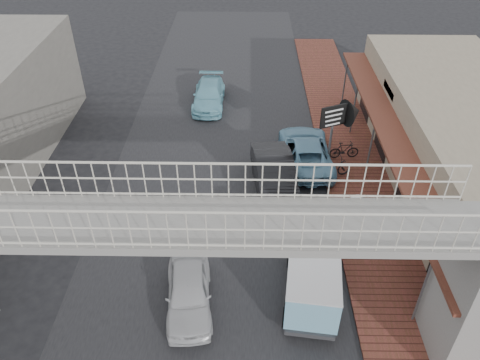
{
  "coord_description": "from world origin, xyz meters",
  "views": [
    {
      "loc": [
        1.33,
        -12.74,
        13.09
      ],
      "look_at": [
        1.09,
        2.33,
        1.8
      ],
      "focal_mm": 35.0,
      "sensor_mm": 36.0,
      "label": 1
    }
  ],
  "objects_px": {
    "angkot_van": "(313,274)",
    "arrow_sign": "(351,113)",
    "dark_sedan": "(275,176)",
    "motorcycle_near": "(332,168)",
    "angkot_far": "(209,95)",
    "street_clock": "(357,206)",
    "angkot_curb": "(306,151)",
    "motorcycle_far": "(344,150)",
    "white_hatchback": "(189,291)"
  },
  "relations": [
    {
      "from": "motorcycle_far",
      "to": "arrow_sign",
      "type": "height_order",
      "value": "arrow_sign"
    },
    {
      "from": "angkot_far",
      "to": "motorcycle_far",
      "type": "bearing_deg",
      "value": -38.28
    },
    {
      "from": "angkot_van",
      "to": "motorcycle_near",
      "type": "bearing_deg",
      "value": 83.61
    },
    {
      "from": "dark_sedan",
      "to": "arrow_sign",
      "type": "height_order",
      "value": "arrow_sign"
    },
    {
      "from": "white_hatchback",
      "to": "angkot_van",
      "type": "distance_m",
      "value": 4.22
    },
    {
      "from": "motorcycle_far",
      "to": "street_clock",
      "type": "height_order",
      "value": "street_clock"
    },
    {
      "from": "angkot_curb",
      "to": "motorcycle_near",
      "type": "relative_size",
      "value": 2.75
    },
    {
      "from": "dark_sedan",
      "to": "white_hatchback",
      "type": "bearing_deg",
      "value": -122.57
    },
    {
      "from": "white_hatchback",
      "to": "angkot_curb",
      "type": "bearing_deg",
      "value": 55.02
    },
    {
      "from": "angkot_far",
      "to": "motorcycle_near",
      "type": "height_order",
      "value": "angkot_far"
    },
    {
      "from": "dark_sedan",
      "to": "motorcycle_far",
      "type": "distance_m",
      "value": 4.38
    },
    {
      "from": "white_hatchback",
      "to": "motorcycle_near",
      "type": "xyz_separation_m",
      "value": [
        5.87,
        7.37,
        -0.06
      ]
    },
    {
      "from": "angkot_curb",
      "to": "angkot_far",
      "type": "distance_m",
      "value": 7.87
    },
    {
      "from": "dark_sedan",
      "to": "street_clock",
      "type": "bearing_deg",
      "value": -58.5
    },
    {
      "from": "angkot_curb",
      "to": "white_hatchback",
      "type": "bearing_deg",
      "value": 59.14
    },
    {
      "from": "angkot_far",
      "to": "motorcycle_far",
      "type": "relative_size",
      "value": 2.93
    },
    {
      "from": "motorcycle_far",
      "to": "street_clock",
      "type": "distance_m",
      "value": 6.44
    },
    {
      "from": "white_hatchback",
      "to": "angkot_far",
      "type": "relative_size",
      "value": 0.87
    },
    {
      "from": "angkot_curb",
      "to": "angkot_far",
      "type": "bearing_deg",
      "value": -51.51
    },
    {
      "from": "motorcycle_near",
      "to": "arrow_sign",
      "type": "xyz_separation_m",
      "value": [
        0.7,
        0.97,
        2.34
      ]
    },
    {
      "from": "street_clock",
      "to": "angkot_curb",
      "type": "bearing_deg",
      "value": 104.5
    },
    {
      "from": "motorcycle_far",
      "to": "angkot_curb",
      "type": "bearing_deg",
      "value": 93.19
    },
    {
      "from": "angkot_far",
      "to": "street_clock",
      "type": "distance_m",
      "value": 13.51
    },
    {
      "from": "white_hatchback",
      "to": "dark_sedan",
      "type": "distance_m",
      "value": 7.11
    },
    {
      "from": "angkot_far",
      "to": "arrow_sign",
      "type": "height_order",
      "value": "arrow_sign"
    },
    {
      "from": "angkot_curb",
      "to": "arrow_sign",
      "type": "bearing_deg",
      "value": 168.67
    },
    {
      "from": "angkot_curb",
      "to": "street_clock",
      "type": "bearing_deg",
      "value": 99.36
    },
    {
      "from": "angkot_curb",
      "to": "motorcycle_far",
      "type": "relative_size",
      "value": 3.4
    },
    {
      "from": "dark_sedan",
      "to": "motorcycle_near",
      "type": "xyz_separation_m",
      "value": [
        2.7,
        1.01,
        -0.22
      ]
    },
    {
      "from": "angkot_curb",
      "to": "motorcycle_near",
      "type": "distance_m",
      "value": 1.68
    },
    {
      "from": "angkot_far",
      "to": "angkot_van",
      "type": "distance_m",
      "value": 14.99
    },
    {
      "from": "motorcycle_far",
      "to": "angkot_far",
      "type": "bearing_deg",
      "value": 45.25
    },
    {
      "from": "white_hatchback",
      "to": "motorcycle_far",
      "type": "height_order",
      "value": "white_hatchback"
    },
    {
      "from": "angkot_curb",
      "to": "arrow_sign",
      "type": "relative_size",
      "value": 1.43
    },
    {
      "from": "angkot_curb",
      "to": "angkot_van",
      "type": "distance_m",
      "value": 8.34
    },
    {
      "from": "angkot_far",
      "to": "street_clock",
      "type": "height_order",
      "value": "street_clock"
    },
    {
      "from": "motorcycle_near",
      "to": "street_clock",
      "type": "distance_m",
      "value": 4.89
    },
    {
      "from": "white_hatchback",
      "to": "angkot_curb",
      "type": "xyz_separation_m",
      "value": [
        4.77,
        8.64,
        0.06
      ]
    },
    {
      "from": "white_hatchback",
      "to": "motorcycle_near",
      "type": "height_order",
      "value": "white_hatchback"
    },
    {
      "from": "angkot_van",
      "to": "arrow_sign",
      "type": "relative_size",
      "value": 1.15
    },
    {
      "from": "angkot_curb",
      "to": "motorcycle_far",
      "type": "distance_m",
      "value": 1.96
    },
    {
      "from": "street_clock",
      "to": "arrow_sign",
      "type": "relative_size",
      "value": 0.72
    },
    {
      "from": "angkot_far",
      "to": "motorcycle_far",
      "type": "xyz_separation_m",
      "value": [
        7.04,
        -5.68,
        -0.08
      ]
    },
    {
      "from": "motorcycle_far",
      "to": "white_hatchback",
      "type": "bearing_deg",
      "value": 137.31
    },
    {
      "from": "street_clock",
      "to": "dark_sedan",
      "type": "bearing_deg",
      "value": 130.78
    },
    {
      "from": "angkot_far",
      "to": "street_clock",
      "type": "bearing_deg",
      "value": -61.49
    },
    {
      "from": "angkot_far",
      "to": "arrow_sign",
      "type": "xyz_separation_m",
      "value": [
        6.9,
        -6.28,
        2.29
      ]
    },
    {
      "from": "white_hatchback",
      "to": "arrow_sign",
      "type": "relative_size",
      "value": 1.07
    },
    {
      "from": "dark_sedan",
      "to": "arrow_sign",
      "type": "relative_size",
      "value": 1.39
    },
    {
      "from": "angkot_far",
      "to": "angkot_curb",
      "type": "bearing_deg",
      "value": -48.93
    }
  ]
}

